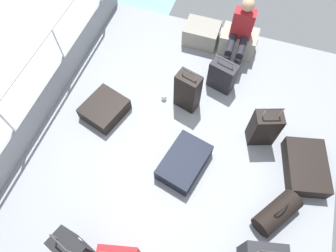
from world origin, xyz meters
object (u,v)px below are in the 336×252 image
Objects in this scene: suitcase_2 at (184,162)px; suitcase_4 at (74,250)px; cargo_crate_1 at (238,41)px; duffel_bag at (277,213)px; passenger_seated at (240,32)px; paper_cup at (164,97)px; cargo_crate_0 at (202,34)px; suitcase_7 at (222,76)px; suitcase_0 at (188,91)px; suitcase_5 at (305,167)px; suitcase_8 at (105,109)px; suitcase_3 at (264,128)px.

suitcase_2 is 1.76m from suitcase_4.
cargo_crate_1 is 0.93× the size of duffel_bag.
suitcase_2 is 1.26× the size of duffel_bag.
suitcase_4 is at bearing -106.33° from passenger_seated.
suitcase_4 reaches higher than suitcase_2.
suitcase_4 is 2.54m from paper_cup.
suitcase_7 is at bearing -56.80° from cargo_crate_0.
cargo_crate_0 is at bearing 96.19° from suitcase_0.
suitcase_7 reaches higher than duffel_bag.
suitcase_5 is at bearing -16.34° from suitcase_0.
suitcase_8 is (-3.03, -0.01, -0.01)m from suitcase_5.
suitcase_2 is at bearing -80.14° from cargo_crate_0.
paper_cup is at bearing 166.67° from suitcase_5.
cargo_crate_0 is 0.77× the size of suitcase_3.
cargo_crate_0 is 0.92× the size of duffel_bag.
cargo_crate_1 is at bearing 74.39° from suitcase_4.
passenger_seated is at bearing 113.47° from duffel_bag.
suitcase_5 reaches higher than paper_cup.
suitcase_8 is at bearing -154.06° from suitcase_0.
suitcase_3 reaches higher than suitcase_5.
suitcase_2 is 1.49m from suitcase_8.
paper_cup is (-0.88, -1.41, -0.15)m from cargo_crate_1.
suitcase_4 reaches higher than suitcase_8.
duffel_bag is 6.85× the size of paper_cup.
suitcase_4 reaches higher than paper_cup.
suitcase_2 is 1.19m from paper_cup.
suitcase_4 is 3.18m from suitcase_5.
suitcase_0 reaches higher than paper_cup.
duffel_bag is (1.33, -0.30, 0.03)m from suitcase_2.
cargo_crate_1 is 0.42m from passenger_seated.
suitcase_2 is at bearing 60.34° from suitcase_4.
passenger_seated is 1.22× the size of suitcase_5.
paper_cup is (-0.80, -0.54, -0.21)m from suitcase_7.
passenger_seated reaches higher than suitcase_8.
paper_cup is (-0.88, -1.23, -0.52)m from passenger_seated.
suitcase_4 is 3.22m from suitcase_7.
suitcase_0 is at bearing -112.44° from passenger_seated.
cargo_crate_0 is 1.05m from suitcase_7.
cargo_crate_1 is at bearing 58.17° from paper_cup.
suitcase_7 is (0.57, -0.87, 0.09)m from cargo_crate_0.
suitcase_7 is (-1.46, 1.08, 0.14)m from suitcase_5.
duffel_bag is (1.09, -2.71, -0.05)m from cargo_crate_1.
cargo_crate_1 is 0.59× the size of passenger_seated.
passenger_seated is at bearing -90.00° from cargo_crate_1.
paper_cup is (-2.26, 0.53, -0.07)m from suitcase_5.
suitcase_0 is at bearing 2.54° from paper_cup.
suitcase_8 is (-1.42, 0.45, -0.00)m from suitcase_2.
cargo_crate_0 is at bearing 99.86° from suitcase_2.
suitcase_7 reaches higher than cargo_crate_1.
paper_cup is at bearing 35.00° from suitcase_8.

